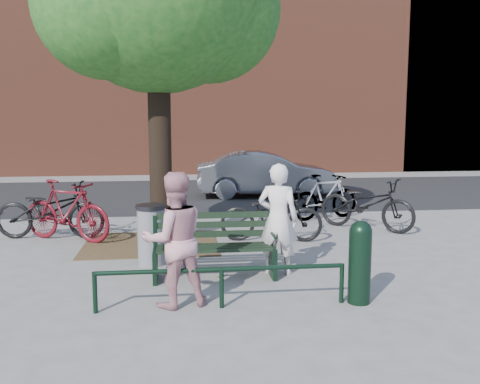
{
  "coord_description": "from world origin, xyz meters",
  "views": [
    {
      "loc": [
        -0.53,
        -7.43,
        2.31
      ],
      "look_at": [
        0.49,
        1.0,
        1.11
      ],
      "focal_mm": 40.0,
      "sensor_mm": 36.0,
      "label": 1
    }
  ],
  "objects": [
    {
      "name": "person_right",
      "position": [
        -0.56,
        -1.05,
        0.83
      ],
      "size": [
        0.94,
        0.82,
        1.66
      ],
      "primitive_type": "imported",
      "rotation": [
        0.0,
        0.0,
        3.41
      ],
      "color": "#CA8B90",
      "rests_on": "ground"
    },
    {
      "name": "bicycle_a",
      "position": [
        -2.92,
        2.94,
        0.54
      ],
      "size": [
        2.13,
        0.93,
        1.08
      ],
      "primitive_type": "imported",
      "rotation": [
        0.0,
        0.0,
        1.47
      ],
      "color": "black",
      "rests_on": "ground"
    },
    {
      "name": "dirt_pit",
      "position": [
        -1.0,
        2.2,
        0.01
      ],
      "size": [
        2.4,
        2.0,
        0.02
      ],
      "primitive_type": "cube",
      "color": "brown",
      "rests_on": "ground"
    },
    {
      "name": "parked_car",
      "position": [
        2.06,
        7.77,
        0.66
      ],
      "size": [
        4.03,
        1.52,
        1.31
      ],
      "primitive_type": "imported",
      "rotation": [
        0.0,
        0.0,
        1.54
      ],
      "color": "slate",
      "rests_on": "ground"
    },
    {
      "name": "bollard",
      "position": [
        1.72,
        -1.23,
        0.56
      ],
      "size": [
        0.28,
        0.28,
        1.04
      ],
      "color": "black",
      "rests_on": "ground"
    },
    {
      "name": "person_left",
      "position": [
        0.95,
        0.15,
        0.82
      ],
      "size": [
        0.7,
        0.59,
        1.64
      ],
      "primitive_type": "imported",
      "rotation": [
        0.0,
        0.0,
        2.74
      ],
      "color": "silver",
      "rests_on": "ground"
    },
    {
      "name": "litter_bin",
      "position": [
        -0.93,
        0.86,
        0.48
      ],
      "size": [
        0.46,
        0.46,
        0.95
      ],
      "color": "gray",
      "rests_on": "ground"
    },
    {
      "name": "guard_railing",
      "position": [
        0.0,
        -1.2,
        0.4
      ],
      "size": [
        3.06,
        0.06,
        0.51
      ],
      "color": "black",
      "rests_on": "ground"
    },
    {
      "name": "bicycle_c",
      "position": [
        1.22,
        2.2,
        0.5
      ],
      "size": [
        1.99,
        1.01,
        1.0
      ],
      "primitive_type": "imported",
      "rotation": [
        0.0,
        0.0,
        1.38
      ],
      "color": "black",
      "rests_on": "ground"
    },
    {
      "name": "bicycle_e",
      "position": [
        3.35,
        2.99,
        0.53
      ],
      "size": [
        1.98,
        1.89,
        1.07
      ],
      "primitive_type": "imported",
      "rotation": [
        0.0,
        0.0,
        0.83
      ],
      "color": "black",
      "rests_on": "ground"
    },
    {
      "name": "ground",
      "position": [
        0.0,
        0.0,
        0.0
      ],
      "size": [
        90.0,
        90.0,
        0.0
      ],
      "primitive_type": "plane",
      "color": "gray",
      "rests_on": "ground"
    },
    {
      "name": "bicycle_b",
      "position": [
        -2.56,
        2.66,
        0.57
      ],
      "size": [
        1.93,
        1.4,
        1.15
      ],
      "primitive_type": "imported",
      "rotation": [
        0.0,
        0.0,
        1.06
      ],
      "color": "#500B12",
      "rests_on": "ground"
    },
    {
      "name": "road",
      "position": [
        0.0,
        8.5,
        0.01
      ],
      "size": [
        40.0,
        7.0,
        0.01
      ],
      "primitive_type": "cube",
      "color": "black",
      "rests_on": "ground"
    },
    {
      "name": "townhouse_row",
      "position": [
        0.17,
        16.0,
        6.25
      ],
      "size": [
        45.0,
        4.0,
        14.0
      ],
      "color": "brown",
      "rests_on": "ground"
    },
    {
      "name": "park_bench",
      "position": [
        -0.0,
        0.08,
        0.48
      ],
      "size": [
        1.74,
        0.54,
        0.97
      ],
      "color": "black",
      "rests_on": "ground"
    },
    {
      "name": "bicycle_d",
      "position": [
        2.82,
        4.18,
        0.52
      ],
      "size": [
        1.79,
        1.02,
        1.03
      ],
      "primitive_type": "imported",
      "rotation": [
        0.0,
        0.0,
        1.9
      ],
      "color": "gray",
      "rests_on": "ground"
    }
  ]
}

